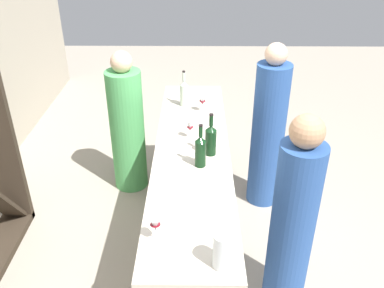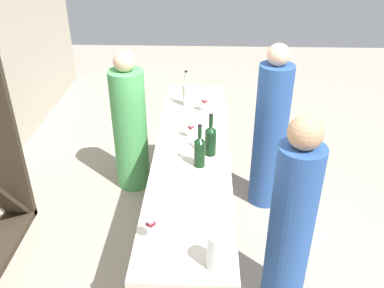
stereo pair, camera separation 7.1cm
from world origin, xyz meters
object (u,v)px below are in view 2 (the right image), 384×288
wine_glass_near_left (204,101)px  water_pitcher (217,251)px  wine_bottle_second_left_dark_green (211,139)px  wine_bottle_leftmost_dark_green (200,151)px  wine_bottle_center_clear_pale (186,93)px  person_left_guest (270,134)px  person_center_guest (291,223)px  person_right_guest (130,127)px  wine_glass_near_center (191,127)px  wine_glass_near_right (151,224)px

wine_glass_near_left → water_pitcher: size_ratio=0.69×
wine_bottle_second_left_dark_green → wine_glass_near_left: size_ratio=2.30×
wine_bottle_leftmost_dark_green → wine_bottle_center_clear_pale: bearing=7.9°
wine_bottle_center_clear_pale → person_left_guest: bearing=-100.4°
wine_bottle_leftmost_dark_green → person_left_guest: bearing=-35.7°
wine_bottle_leftmost_dark_green → person_center_guest: bearing=-116.1°
wine_glass_near_left → person_right_guest: 0.87m
person_center_guest → wine_bottle_center_clear_pale: bearing=-49.3°
wine_glass_near_left → wine_bottle_second_left_dark_green: bearing=-176.1°
wine_bottle_leftmost_dark_green → person_left_guest: (0.89, -0.64, -0.34)m
wine_bottle_leftmost_dark_green → wine_bottle_second_left_dark_green: bearing=-25.5°
person_center_guest → person_right_guest: 1.97m
wine_bottle_second_left_dark_green → person_left_guest: size_ratio=0.21×
wine_glass_near_center → person_left_guest: (0.48, -0.72, -0.31)m
wine_glass_near_center → person_center_guest: size_ratio=0.10×
water_pitcher → wine_bottle_second_left_dark_green: bearing=1.5°
wine_glass_near_right → person_right_guest: size_ratio=0.10×
wine_bottle_leftmost_dark_green → wine_glass_near_left: (0.91, -0.03, -0.03)m
person_right_guest → person_left_guest: bearing=-24.9°
wine_bottle_second_left_dark_green → wine_glass_near_center: size_ratio=2.24×
water_pitcher → person_center_guest: size_ratio=0.14×
wine_bottle_leftmost_dark_green → person_center_guest: size_ratio=0.22×
wine_bottle_second_left_dark_green → wine_bottle_center_clear_pale: bearing=14.2°
person_left_guest → person_center_guest: person_left_guest is taller
wine_bottle_second_left_dark_green → wine_glass_near_right: size_ratio=2.18×
person_center_guest → wine_glass_near_right: bearing=37.9°
wine_glass_near_center → wine_glass_near_right: 1.18m
wine_bottle_leftmost_dark_green → water_pitcher: 0.95m
water_pitcher → person_center_guest: (0.64, -0.52, -0.35)m
wine_bottle_leftmost_dark_green → wine_glass_near_center: 0.42m
wine_bottle_second_left_dark_green → water_pitcher: bearing=-178.5°
wine_bottle_leftmost_dark_green → person_left_guest: 1.15m
wine_bottle_second_left_dark_green → wine_bottle_leftmost_dark_green: bearing=154.5°
wine_glass_near_right → wine_glass_near_center: bearing=-8.4°
wine_bottle_center_clear_pale → wine_glass_near_center: 0.63m
wine_glass_near_left → person_center_guest: bearing=-153.6°
wine_bottle_center_clear_pale → water_pitcher: (-1.98, -0.25, -0.02)m
wine_bottle_second_left_dark_green → person_left_guest: (0.73, -0.56, -0.34)m
wine_glass_near_right → wine_glass_near_left: bearing=-9.4°
wine_glass_near_center → person_right_guest: size_ratio=0.10×
wine_bottle_leftmost_dark_green → person_right_guest: 1.40m
wine_glass_near_left → person_right_guest: person_right_guest is taller
person_center_guest → water_pitcher: bearing=61.4°
wine_bottle_second_left_dark_green → wine_bottle_center_clear_pale: 0.90m
person_right_guest → wine_glass_near_center: bearing=-63.5°
wine_glass_near_left → wine_glass_near_center: bearing=168.2°
wine_bottle_center_clear_pale → person_right_guest: (0.10, 0.57, -0.42)m
wine_bottle_leftmost_dark_green → person_left_guest: size_ratio=0.20×
wine_bottle_second_left_dark_green → wine_glass_near_right: 0.98m
wine_glass_near_right → person_left_guest: 1.90m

